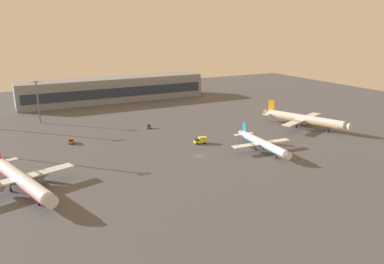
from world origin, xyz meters
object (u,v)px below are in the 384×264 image
(airplane_terminal_side, at_px, (303,119))
(catering_truck, at_px, (201,140))
(airplane_taxiway_distant, at_px, (20,179))
(airplane_near_gate, at_px, (262,143))
(apron_light_central, at_px, (38,99))
(baggage_tractor, at_px, (71,141))
(pushback_tug, at_px, (149,126))

(airplane_terminal_side, bearing_deg, catering_truck, -21.85)
(airplane_taxiway_distant, xyz_separation_m, catering_truck, (76.32, 18.54, -2.94))
(airplane_near_gate, height_order, airplane_terminal_side, airplane_terminal_side)
(airplane_terminal_side, xyz_separation_m, catering_truck, (-60.95, 0.37, -3.00))
(airplane_taxiway_distant, distance_m, apron_light_central, 94.38)
(airplane_near_gate, relative_size, baggage_tractor, 7.99)
(airplane_terminal_side, height_order, catering_truck, airplane_terminal_side)
(catering_truck, distance_m, apron_light_central, 96.10)
(pushback_tug, bearing_deg, baggage_tractor, -147.11)
(catering_truck, bearing_deg, apron_light_central, 48.55)
(pushback_tug, relative_size, baggage_tractor, 0.79)
(airplane_taxiway_distant, height_order, pushback_tug, airplane_taxiway_distant)
(baggage_tractor, bearing_deg, pushback_tug, -156.56)
(baggage_tractor, bearing_deg, airplane_taxiway_distant, 74.05)
(baggage_tractor, bearing_deg, airplane_terminal_side, 178.17)
(apron_light_central, bearing_deg, airplane_terminal_side, -31.57)
(airplane_taxiway_distant, distance_m, airplane_terminal_side, 138.47)
(airplane_near_gate, bearing_deg, catering_truck, -46.50)
(catering_truck, bearing_deg, airplane_taxiway_distant, 113.11)
(pushback_tug, distance_m, apron_light_central, 63.42)
(pushback_tug, xyz_separation_m, baggage_tractor, (-40.93, -8.36, 0.11))
(airplane_taxiway_distant, relative_size, catering_truck, 7.66)
(airplane_taxiway_distant, height_order, airplane_terminal_side, airplane_terminal_side)
(baggage_tractor, bearing_deg, airplane_near_gate, 157.17)
(pushback_tug, bearing_deg, apron_light_central, 163.23)
(catering_truck, relative_size, apron_light_central, 0.26)
(airplane_near_gate, bearing_deg, apron_light_central, -47.34)
(airplane_near_gate, height_order, pushback_tug, airplane_near_gate)
(airplane_taxiway_distant, distance_m, baggage_tractor, 51.90)
(catering_truck, bearing_deg, airplane_near_gate, -130.36)
(airplane_taxiway_distant, distance_m, catering_truck, 78.59)
(airplane_near_gate, bearing_deg, pushback_tug, -59.51)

